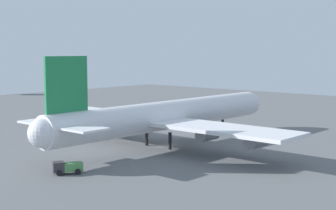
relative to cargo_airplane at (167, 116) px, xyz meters
name	(u,v)px	position (x,y,z in m)	size (l,w,h in m)	color
ground_plane	(168,145)	(0.45, 0.00, -6.44)	(273.63, 273.63, 0.00)	slate
cargo_airplane	(167,116)	(0.00, 0.00, 0.00)	(68.41, 63.26, 19.32)	silver
catering_truck	(67,167)	(-29.45, -4.32, -5.28)	(5.11, 4.00, 2.13)	#333338
safety_cone_nose	(254,128)	(31.23, -2.29, -6.10)	(0.48, 0.48, 0.68)	orange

